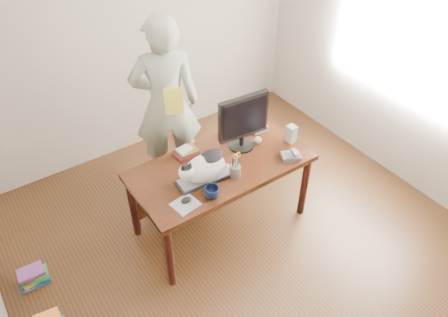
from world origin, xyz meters
TOP-DOWN VIEW (x-y plane):
  - room at (0.00, 0.00)m, footprint 4.50×4.50m
  - desk at (0.00, 0.68)m, footprint 1.60×0.80m
  - keyboard at (-0.22, 0.51)m, footprint 0.51×0.23m
  - cat at (-0.23, 0.51)m, footprint 0.49×0.26m
  - monitor at (0.30, 0.69)m, footprint 0.48×0.25m
  - pen_cup at (0.01, 0.41)m, footprint 0.11×0.11m
  - mousepad at (-0.51, 0.35)m, footprint 0.22×0.21m
  - mouse at (-0.49, 0.37)m, footprint 0.10×0.07m
  - coffee_mug at (-0.29, 0.30)m, footprint 0.17×0.17m
  - phone at (0.57, 0.31)m, footprint 0.20×0.18m
  - speaker at (0.73, 0.51)m, footprint 0.08×0.09m
  - baseball at (0.46, 0.66)m, footprint 0.07×0.07m
  - book_stack at (-0.19, 0.88)m, footprint 0.22×0.17m
  - calculator at (0.60, 0.85)m, footprint 0.17×0.22m
  - person at (-0.05, 1.49)m, footprint 0.79×0.67m
  - held_book at (-0.05, 1.32)m, footprint 0.20×0.16m
  - book_pile_b at (-1.72, 0.95)m, footprint 0.26×0.20m

SIDE VIEW (x-z plane):
  - book_pile_b at x=-1.72m, z-range 0.00..0.15m
  - desk at x=0.00m, z-range 0.23..0.98m
  - mousepad at x=-0.51m, z-range 0.75..0.75m
  - keyboard at x=-0.22m, z-range 0.75..0.78m
  - mouse at x=-0.49m, z-range 0.75..0.79m
  - phone at x=0.57m, z-range 0.74..0.81m
  - calculator at x=0.60m, z-range 0.75..0.81m
  - book_stack at x=-0.19m, z-range 0.75..0.82m
  - baseball at x=0.46m, z-range 0.75..0.82m
  - coffee_mug at x=-0.29m, z-range 0.75..0.85m
  - pen_cup at x=0.01m, z-range 0.69..0.94m
  - speaker at x=0.73m, z-range 0.75..0.92m
  - cat at x=-0.23m, z-range 0.75..1.03m
  - person at x=-0.05m, z-range 0.00..1.85m
  - held_book at x=-0.05m, z-range 0.93..1.17m
  - monitor at x=0.30m, z-range 0.78..1.33m
  - room at x=0.00m, z-range -0.90..3.60m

